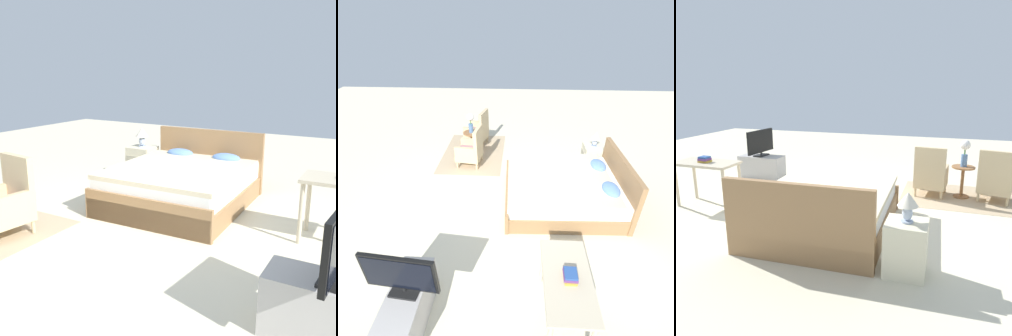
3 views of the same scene
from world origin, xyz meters
TOP-DOWN VIEW (x-y plane):
  - ground_plane at (0.00, 0.00)m, footprint 16.00×16.00m
  - bed at (-0.06, 1.10)m, footprint 1.84×2.15m
  - armchair_by_window_right at (-1.36, -0.86)m, footprint 0.60×0.60m
  - nightstand at (-1.27, 1.88)m, footprint 0.44×0.41m
  - table_lamp at (-1.27, 1.88)m, footprint 0.22×0.22m
  - tv_stand at (2.24, -1.01)m, footprint 0.96×0.40m

SIDE VIEW (x-z plane):
  - ground_plane at x=0.00m, z-range 0.00..0.00m
  - tv_stand at x=2.24m, z-range 0.00..0.48m
  - bed at x=-0.06m, z-range -0.18..0.78m
  - nightstand at x=-1.27m, z-range 0.00..0.60m
  - armchair_by_window_right at x=-1.36m, z-range -0.08..0.84m
  - table_lamp at x=-1.27m, z-range 0.65..0.98m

